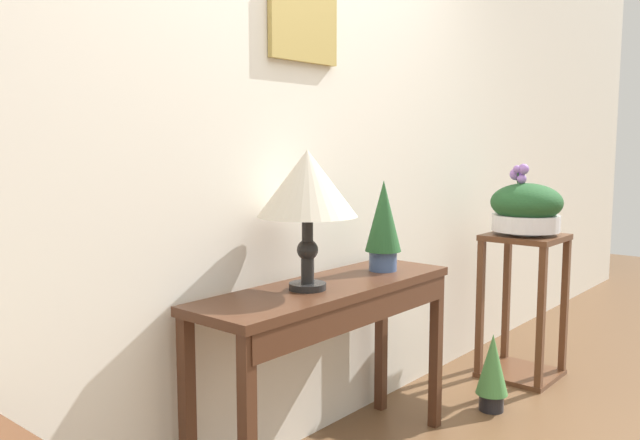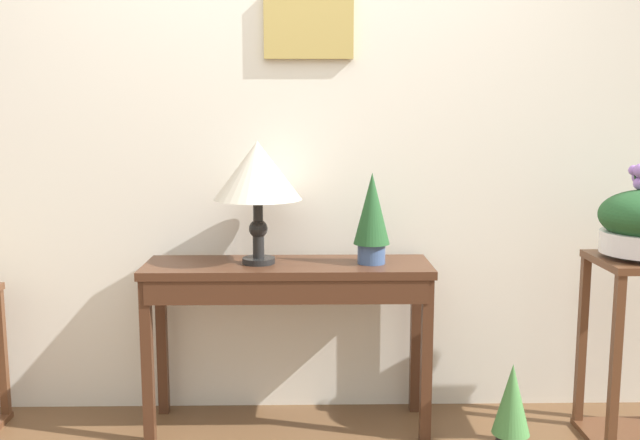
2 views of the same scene
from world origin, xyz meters
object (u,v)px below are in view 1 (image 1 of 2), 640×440
pedestal_stand_right (523,306)px  planter_bowl_wide_right (526,208)px  table_lamp (307,187)px  potted_plant_floor (492,370)px  potted_plant_on_console (383,222)px  console_table (333,313)px

pedestal_stand_right → planter_bowl_wide_right: planter_bowl_wide_right is taller
table_lamp → potted_plant_floor: size_ratio=1.37×
table_lamp → potted_plant_floor: bearing=-14.7°
pedestal_stand_right → potted_plant_floor: size_ratio=2.08×
potted_plant_on_console → pedestal_stand_right: potted_plant_on_console is taller
table_lamp → pedestal_stand_right: (1.58, -0.18, -0.73)m
console_table → potted_plant_floor: console_table is taller
planter_bowl_wide_right → potted_plant_on_console: bearing=170.8°
table_lamp → potted_plant_on_console: size_ratio=1.34×
pedestal_stand_right → planter_bowl_wide_right: size_ratio=2.07×
table_lamp → potted_plant_on_console: (0.48, -0.01, -0.18)m
console_table → potted_plant_on_console: potted_plant_on_console is taller
potted_plant_on_console → planter_bowl_wide_right: 1.11m
console_table → pedestal_stand_right: pedestal_stand_right is taller
pedestal_stand_right → console_table: bearing=173.6°
console_table → pedestal_stand_right: bearing=-6.4°
console_table → planter_bowl_wide_right: (1.45, -0.16, 0.31)m
console_table → planter_bowl_wide_right: bearing=-6.4°
console_table → planter_bowl_wide_right: size_ratio=3.20×
console_table → table_lamp: size_ratio=2.35×
potted_plant_on_console → pedestal_stand_right: (1.09, -0.18, -0.55)m
potted_plant_on_console → pedestal_stand_right: 1.24m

